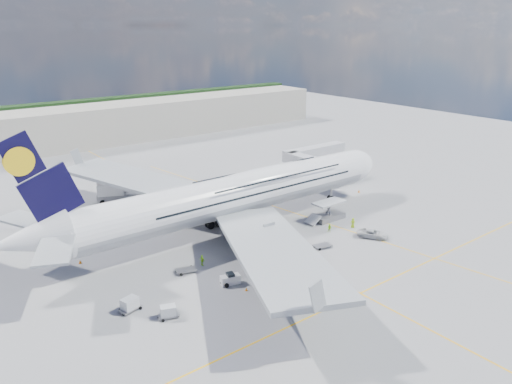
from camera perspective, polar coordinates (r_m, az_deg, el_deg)
ground at (r=86.32m, az=1.69°, el=-6.24°), size 300.00×300.00×0.00m
taxi_line_main at (r=86.31m, az=1.69°, el=-6.24°), size 0.25×220.00×0.01m
taxi_line_cross at (r=73.73m, az=11.81°, el=-11.26°), size 120.00×0.25×0.01m
taxi_line_diag at (r=101.76m, az=4.21°, el=-2.34°), size 14.16×99.06×0.01m
airliner at (r=91.29m, az=-2.13°, el=-0.20°), size 77.26×79.15×23.71m
jet_bridge at (r=117.64m, az=6.48°, el=3.98°), size 18.80×12.10×8.50m
cargo_loader at (r=98.41m, az=8.21°, el=-2.45°), size 8.53×3.20×3.67m
terminal at (r=165.96m, az=-19.77°, el=6.97°), size 180.00×16.00×12.00m
tree_line at (r=221.98m, az=-13.67°, el=9.67°), size 160.00×6.00×8.00m
dolly_row_a at (r=67.44m, az=-10.00°, el=-13.29°), size 2.99×2.28×1.68m
dolly_row_b at (r=78.42m, az=-7.97°, el=-8.82°), size 3.54×2.56×0.47m
dolly_row_c at (r=76.42m, az=1.03°, el=-9.45°), size 2.67×1.46×0.39m
dolly_back at (r=69.88m, az=-14.22°, el=-12.30°), size 3.26×2.32×1.86m
dolly_nose_far at (r=86.56m, az=7.61°, el=-6.08°), size 3.37×2.22×0.46m
dolly_nose_near at (r=77.48m, az=6.36°, el=-8.57°), size 3.35×2.65×1.88m
baggage_tug at (r=74.29m, az=-2.95°, el=-9.92°), size 3.11×2.03×1.79m
catering_truck_inner at (r=102.89m, az=-10.56°, el=-1.09°), size 8.30×5.51×4.58m
catering_truck_outer at (r=110.58m, az=-15.85°, el=-0.15°), size 8.17×5.60×4.51m
service_van at (r=91.90m, az=13.17°, el=-4.65°), size 4.93×5.88×1.49m
crew_nose at (r=104.79m, az=8.17°, el=-1.27°), size 0.83×0.67×2.00m
crew_loader at (r=92.68m, az=8.41°, el=-4.11°), size 0.92×0.98×1.61m
crew_wing at (r=79.88m, az=-6.16°, el=-7.77°), size 0.66×1.12×1.80m
crew_van at (r=95.37m, az=11.02°, el=-3.49°), size 1.03×1.12×1.93m
crew_tug at (r=82.17m, az=2.64°, el=-7.00°), size 1.14×0.89×1.55m
cone_nose at (r=115.89m, az=11.69°, el=0.11°), size 0.49×0.49×0.63m
cone_wing_left_inner at (r=104.28m, az=-16.18°, el=-2.38°), size 0.41×0.41×0.52m
cone_wing_left_outer at (r=108.25m, az=-12.22°, el=-1.29°), size 0.39×0.39×0.49m
cone_wing_right_inner at (r=78.23m, az=6.77°, el=-8.91°), size 0.45×0.45×0.57m
cone_wing_right_outer at (r=72.77m, az=-1.11°, el=-11.04°), size 0.39×0.39×0.50m
cone_tail at (r=85.14m, az=-19.46°, el=-7.52°), size 0.49×0.49×0.62m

